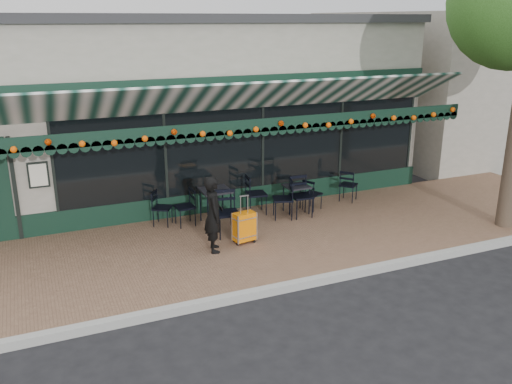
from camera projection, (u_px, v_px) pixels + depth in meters
name	position (u px, v px, depth m)	size (l,w,h in m)	color
ground	(280.00, 290.00, 9.61)	(80.00, 80.00, 0.00)	black
sidewalk	(239.00, 245.00, 11.34)	(18.00, 4.00, 0.15)	brown
curb	(282.00, 288.00, 9.52)	(18.00, 0.16, 0.15)	#9E9E99
restaurant_building	(165.00, 102.00, 15.78)	(12.00, 9.60, 4.50)	gray
neighbor_building_right	(497.00, 79.00, 20.75)	(12.00, 8.00, 4.80)	#A59D91
woman	(214.00, 214.00, 10.65)	(0.56, 0.37, 1.55)	black
suitcase	(244.00, 227.00, 11.16)	(0.48, 0.32, 1.02)	orange
cafe_table_a	(297.00, 188.00, 12.83)	(0.55, 0.55, 0.68)	black
cafe_table_b	(215.00, 193.00, 12.13)	(0.65, 0.65, 0.80)	black
chair_a_left	(283.00, 199.00, 12.51)	(0.46, 0.46, 0.92)	black
chair_a_right	(312.00, 194.00, 13.11)	(0.39, 0.39, 0.78)	black
chair_a_front	(301.00, 197.00, 12.62)	(0.48, 0.48, 0.96)	black
chair_a_extra	(348.00, 185.00, 13.74)	(0.41, 0.41, 0.82)	black
chair_b_left	(185.00, 207.00, 12.10)	(0.42, 0.42, 0.84)	black
chair_b_right	(256.00, 194.00, 12.83)	(0.47, 0.47, 0.95)	black
chair_b_front	(227.00, 214.00, 11.48)	(0.50, 0.50, 0.99)	black
chair_solo	(162.00, 208.00, 12.10)	(0.40, 0.40, 0.80)	black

